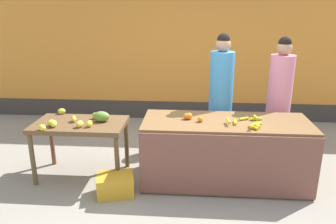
# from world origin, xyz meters

# --- Properties ---
(ground_plane) EXTENTS (24.00, 24.00, 0.00)m
(ground_plane) POSITION_xyz_m (0.00, 0.00, 0.00)
(ground_plane) COLOR gray
(market_wall_back) EXTENTS (9.23, 0.23, 3.03)m
(market_wall_back) POSITION_xyz_m (0.00, 2.63, 1.48)
(market_wall_back) COLOR orange
(market_wall_back) RESTS_ON ground
(fruit_stall_counter) EXTENTS (2.11, 0.84, 0.84)m
(fruit_stall_counter) POSITION_xyz_m (0.42, -0.01, 0.42)
(fruit_stall_counter) COLOR brown
(fruit_stall_counter) RESTS_ON ground
(side_table_wooden) EXTENTS (1.20, 0.69, 0.77)m
(side_table_wooden) POSITION_xyz_m (-1.49, 0.00, 0.68)
(side_table_wooden) COLOR brown
(side_table_wooden) RESTS_ON ground
(banana_bunch_pile) EXTENTS (0.46, 0.44, 0.07)m
(banana_bunch_pile) POSITION_xyz_m (0.68, -0.12, 0.87)
(banana_bunch_pile) COLOR yellow
(banana_bunch_pile) RESTS_ON fruit_stall_counter
(orange_pile) EXTENTS (0.25, 0.17, 0.09)m
(orange_pile) POSITION_xyz_m (-0.03, -0.00, 0.88)
(orange_pile) COLOR orange
(orange_pile) RESTS_ON fruit_stall_counter
(mango_papaya_pile) EXTENTS (0.83, 0.77, 0.14)m
(mango_papaya_pile) POSITION_xyz_m (-1.41, -0.00, 0.83)
(mango_papaya_pile) COLOR yellow
(mango_papaya_pile) RESTS_ON side_table_wooden
(vendor_woman_blue_shirt) EXTENTS (0.34, 0.34, 1.88)m
(vendor_woman_blue_shirt) POSITION_xyz_m (0.39, 0.66, 0.95)
(vendor_woman_blue_shirt) COLOR #33333D
(vendor_woman_blue_shirt) RESTS_ON ground
(vendor_woman_pink_shirt) EXTENTS (0.34, 0.34, 1.83)m
(vendor_woman_pink_shirt) POSITION_xyz_m (1.23, 0.70, 0.93)
(vendor_woman_pink_shirt) COLOR #33333D
(vendor_woman_pink_shirt) RESTS_ON ground
(produce_crate) EXTENTS (0.50, 0.41, 0.26)m
(produce_crate) POSITION_xyz_m (-0.94, -0.45, 0.13)
(produce_crate) COLOR gold
(produce_crate) RESTS_ON ground
(produce_sack) EXTENTS (0.46, 0.47, 0.54)m
(produce_sack) POSITION_xyz_m (-0.64, 0.74, 0.27)
(produce_sack) COLOR maroon
(produce_sack) RESTS_ON ground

